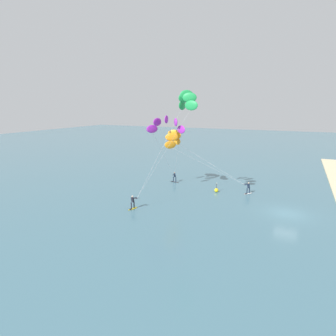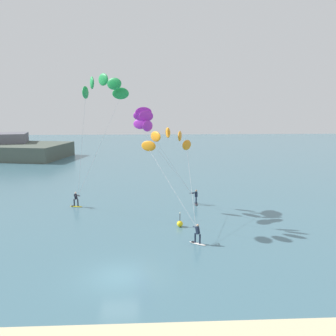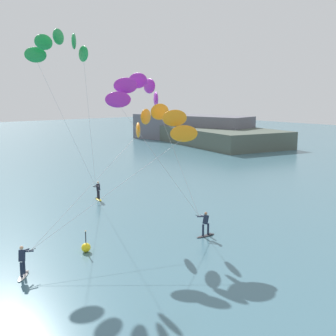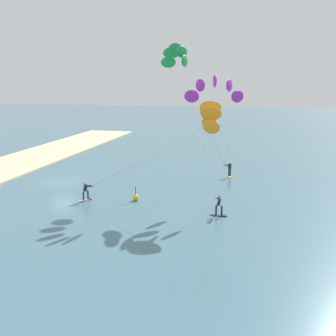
{
  "view_description": "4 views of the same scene",
  "coord_description": "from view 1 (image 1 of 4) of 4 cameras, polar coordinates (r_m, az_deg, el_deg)",
  "views": [
    {
      "loc": [
        -33.69,
        -0.54,
        12.11
      ],
      "look_at": [
        0.76,
        15.46,
        3.81
      ],
      "focal_mm": 30.39,
      "sensor_mm": 36.0,
      "label": 1
    },
    {
      "loc": [
        2.09,
        -22.22,
        11.0
      ],
      "look_at": [
        3.93,
        14.52,
        4.68
      ],
      "focal_mm": 38.66,
      "sensor_mm": 36.0,
      "label": 2
    },
    {
      "loc": [
        27.12,
        -2.33,
        9.45
      ],
      "look_at": [
        5.05,
        15.84,
        4.51
      ],
      "focal_mm": 46.28,
      "sensor_mm": 36.0,
      "label": 3
    },
    {
      "loc": [
        37.9,
        20.52,
        10.56
      ],
      "look_at": [
        2.59,
        12.07,
        2.6
      ],
      "focal_mm": 43.67,
      "sensor_mm": 36.0,
      "label": 4
    }
  ],
  "objects": [
    {
      "name": "kitesurfer_nearshore",
      "position": [
        33.8,
        3.24,
        12.49
      ],
      "size": [
        7.06,
        7.49,
        13.93
      ],
      "color": "yellow",
      "rests_on": "ground"
    },
    {
      "name": "ground_plane",
      "position": [
        35.81,
        22.76,
        -8.45
      ],
      "size": [
        240.0,
        240.0,
        0.0
      ],
      "primitive_type": "plane",
      "color": "#426B7A"
    },
    {
      "name": "kitesurfer_far_out",
      "position": [
        39.17,
        -0.24,
        8.22
      ],
      "size": [
        7.31,
        5.4,
        10.9
      ],
      "color": "#333338",
      "rests_on": "ground"
    },
    {
      "name": "marker_buoy",
      "position": [
        41.52,
        9.67,
        -4.39
      ],
      "size": [
        0.56,
        0.56,
        1.38
      ],
      "color": "yellow",
      "rests_on": "ground"
    },
    {
      "name": "kitesurfer_mid_water",
      "position": [
        41.34,
        1.77,
        5.57
      ],
      "size": [
        5.6,
        12.44,
        8.77
      ],
      "color": "white",
      "rests_on": "ground"
    }
  ]
}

